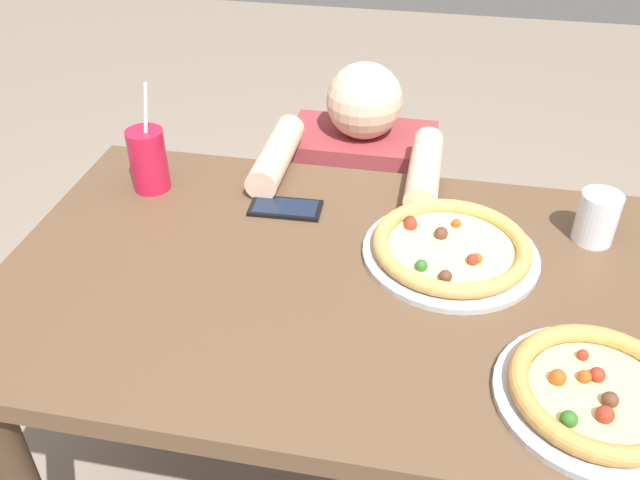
{
  "coord_description": "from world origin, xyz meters",
  "views": [
    {
      "loc": [
        0.15,
        -0.95,
        1.53
      ],
      "look_at": [
        -0.05,
        0.06,
        0.78
      ],
      "focal_mm": 37.92,
      "sensor_mm": 36.0,
      "label": 1
    }
  ],
  "objects_px": {
    "water_cup_clear": "(597,217)",
    "diner_seated": "(358,237)",
    "cell_phone": "(286,208)",
    "drink_cup_colored": "(148,160)",
    "pizza_far": "(451,248)",
    "pizza_near": "(598,393)"
  },
  "relations": [
    {
      "from": "water_cup_clear",
      "to": "diner_seated",
      "type": "bearing_deg",
      "value": 143.64
    },
    {
      "from": "diner_seated",
      "to": "cell_phone",
      "type": "bearing_deg",
      "value": -105.67
    },
    {
      "from": "pizza_far",
      "to": "drink_cup_colored",
      "type": "height_order",
      "value": "drink_cup_colored"
    },
    {
      "from": "pizza_far",
      "to": "diner_seated",
      "type": "height_order",
      "value": "diner_seated"
    },
    {
      "from": "pizza_near",
      "to": "drink_cup_colored",
      "type": "distance_m",
      "value": 0.98
    },
    {
      "from": "water_cup_clear",
      "to": "diner_seated",
      "type": "xyz_separation_m",
      "value": [
        -0.51,
        0.37,
        -0.38
      ]
    },
    {
      "from": "water_cup_clear",
      "to": "cell_phone",
      "type": "distance_m",
      "value": 0.62
    },
    {
      "from": "pizza_near",
      "to": "water_cup_clear",
      "type": "distance_m",
      "value": 0.43
    },
    {
      "from": "drink_cup_colored",
      "to": "cell_phone",
      "type": "xyz_separation_m",
      "value": [
        0.31,
        -0.03,
        -0.07
      ]
    },
    {
      "from": "pizza_far",
      "to": "cell_phone",
      "type": "relative_size",
      "value": 2.18
    },
    {
      "from": "drink_cup_colored",
      "to": "water_cup_clear",
      "type": "relative_size",
      "value": 2.35
    },
    {
      "from": "pizza_far",
      "to": "pizza_near",
      "type": "bearing_deg",
      "value": -54.59
    },
    {
      "from": "drink_cup_colored",
      "to": "water_cup_clear",
      "type": "bearing_deg",
      "value": -1.16
    },
    {
      "from": "cell_phone",
      "to": "drink_cup_colored",
      "type": "bearing_deg",
      "value": 174.29
    },
    {
      "from": "cell_phone",
      "to": "water_cup_clear",
      "type": "bearing_deg",
      "value": 1.14
    },
    {
      "from": "cell_phone",
      "to": "diner_seated",
      "type": "xyz_separation_m",
      "value": [
        0.11,
        0.38,
        -0.33
      ]
    },
    {
      "from": "cell_phone",
      "to": "diner_seated",
      "type": "height_order",
      "value": "diner_seated"
    },
    {
      "from": "drink_cup_colored",
      "to": "pizza_far",
      "type": "bearing_deg",
      "value": -11.05
    },
    {
      "from": "water_cup_clear",
      "to": "cell_phone",
      "type": "xyz_separation_m",
      "value": [
        -0.61,
        -0.01,
        -0.05
      ]
    },
    {
      "from": "diner_seated",
      "to": "pizza_far",
      "type": "bearing_deg",
      "value": -63.92
    },
    {
      "from": "pizza_far",
      "to": "cell_phone",
      "type": "bearing_deg",
      "value": 164.33
    },
    {
      "from": "pizza_far",
      "to": "diner_seated",
      "type": "xyz_separation_m",
      "value": [
        -0.24,
        0.48,
        -0.35
      ]
    }
  ]
}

